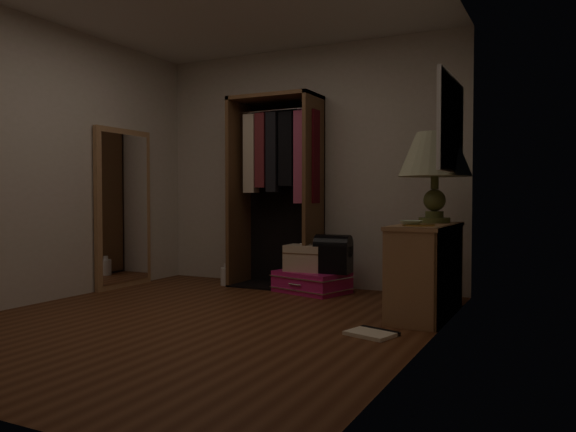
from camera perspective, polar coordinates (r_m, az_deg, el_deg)
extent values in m
plane|color=#532B17|center=(4.53, -8.96, -10.48)|extent=(4.00, 4.00, 0.00)
cube|color=beige|center=(6.17, 1.88, 5.00)|extent=(3.50, 0.02, 2.60)
cube|color=beige|center=(3.70, 13.70, 6.94)|extent=(0.02, 4.00, 2.60)
cube|color=beige|center=(5.64, -23.73, 5.11)|extent=(0.02, 4.00, 2.60)
cube|color=silver|center=(4.71, 16.24, 8.90)|extent=(0.03, 0.96, 0.76)
cube|color=black|center=(4.71, 16.23, 8.90)|extent=(0.03, 0.90, 0.70)
cube|color=silver|center=(4.68, 15.99, 5.12)|extent=(0.01, 0.88, 0.02)
cube|color=silver|center=(4.69, 16.00, 6.07)|extent=(0.01, 0.88, 0.02)
cube|color=silver|center=(4.70, 16.01, 7.02)|extent=(0.01, 0.88, 0.02)
cube|color=silver|center=(4.70, 16.01, 7.96)|extent=(0.01, 0.88, 0.02)
cube|color=silver|center=(4.71, 16.02, 8.90)|extent=(0.01, 0.88, 0.02)
cube|color=silver|center=(4.72, 16.03, 9.84)|extent=(0.01, 0.88, 0.02)
cube|color=silver|center=(4.73, 16.04, 10.77)|extent=(0.01, 0.88, 0.02)
cube|color=silver|center=(4.75, 16.05, 11.70)|extent=(0.01, 0.88, 0.02)
cube|color=silver|center=(4.76, 16.06, 12.62)|extent=(0.01, 0.88, 0.02)
cube|color=#A2744E|center=(4.23, 12.23, -6.23)|extent=(0.40, 0.03, 0.75)
cube|color=#A2744E|center=(5.27, 15.13, -4.64)|extent=(0.40, 0.03, 0.75)
cube|color=#A2744E|center=(4.80, 13.81, -9.08)|extent=(0.40, 1.04, 0.03)
cube|color=#A2744E|center=(4.73, 13.86, -3.00)|extent=(0.40, 1.04, 0.03)
cube|color=#A2744E|center=(4.72, 13.87, -1.01)|extent=(0.42, 1.12, 0.03)
cube|color=brown|center=(4.71, 16.10, -5.43)|extent=(0.02, 1.10, 0.75)
cube|color=#A2744E|center=(5.05, 14.58, -1.84)|extent=(0.36, 0.38, 0.13)
cube|color=gray|center=(4.34, 11.64, -8.18)|extent=(0.22, 0.04, 0.28)
cube|color=#4C3833|center=(4.38, 11.52, -8.04)|extent=(0.18, 0.03, 0.28)
cube|color=#B7AD99|center=(4.42, 11.81, -8.23)|extent=(0.20, 0.03, 0.24)
cube|color=brown|center=(4.46, 11.76, -7.89)|extent=(0.17, 0.03, 0.28)
cube|color=#3F4C59|center=(4.50, 12.01, -8.16)|extent=(0.19, 0.03, 0.22)
cube|color=gray|center=(4.55, 12.02, -7.82)|extent=(0.17, 0.03, 0.26)
cube|color=#59594C|center=(4.59, 12.11, -7.67)|extent=(0.16, 0.04, 0.27)
cube|color=#B2724C|center=(4.63, 12.37, -7.56)|extent=(0.18, 0.04, 0.27)
cube|color=beige|center=(4.67, 12.76, -7.26)|extent=(0.22, 0.04, 0.31)
cube|color=#332D38|center=(4.72, 12.57, -7.27)|extent=(0.16, 0.04, 0.29)
cube|color=gray|center=(4.77, 12.78, -7.29)|extent=(0.18, 0.03, 0.27)
cube|color=#4C3833|center=(4.81, 12.87, -7.53)|extent=(0.17, 0.03, 0.22)
cube|color=#B7AD99|center=(4.84, 13.13, -7.04)|extent=(0.20, 0.03, 0.29)
cube|color=brown|center=(4.89, 13.18, -7.17)|extent=(0.18, 0.04, 0.26)
cube|color=#3F4C59|center=(4.94, 13.54, -6.92)|extent=(0.22, 0.05, 0.28)
cube|color=gray|center=(4.99, 13.52, -7.06)|extent=(0.19, 0.04, 0.24)
cube|color=#59594C|center=(5.05, 13.70, -6.98)|extent=(0.20, 0.04, 0.24)
cube|color=#B2724C|center=(5.10, 13.62, -6.82)|extent=(0.16, 0.04, 0.25)
cube|color=beige|center=(5.14, 13.82, -6.44)|extent=(0.17, 0.03, 0.31)
cube|color=#332D38|center=(5.19, 13.94, -6.50)|extent=(0.17, 0.05, 0.28)
cube|color=brown|center=(6.26, -4.99, 2.43)|extent=(0.04, 0.50, 2.05)
cube|color=brown|center=(5.84, 2.64, 2.46)|extent=(0.04, 0.50, 2.05)
cube|color=brown|center=(6.13, -1.32, 11.89)|extent=(0.95, 0.50, 0.04)
cube|color=black|center=(6.25, -0.30, 2.44)|extent=(0.95, 0.02, 2.05)
cube|color=black|center=(6.12, -1.30, -7.10)|extent=(0.95, 0.50, 0.02)
cylinder|color=silver|center=(6.11, -1.32, 10.68)|extent=(0.87, 0.02, 0.02)
cube|color=beige|center=(6.18, -3.77, 6.32)|extent=(0.14, 0.13, 0.85)
cube|color=maroon|center=(6.11, -2.59, 6.64)|extent=(0.11, 0.16, 0.80)
cube|color=black|center=(6.04, -1.46, 6.46)|extent=(0.12, 0.15, 0.85)
cube|color=black|center=(5.97, -0.10, 6.82)|extent=(0.16, 0.11, 0.78)
cube|color=#BF4C72|center=(5.90, 1.28, 5.99)|extent=(0.12, 0.11, 0.96)
cube|color=#590F19|center=(5.84, 2.46, 6.03)|extent=(0.11, 0.16, 0.96)
cube|color=#A97C52|center=(6.28, -16.37, 0.76)|extent=(0.05, 0.80, 1.70)
cube|color=white|center=(6.26, -16.17, 0.75)|extent=(0.01, 0.68, 1.58)
cube|color=#D61A73|center=(5.76, 2.43, -6.68)|extent=(0.80, 0.66, 0.22)
cube|color=silver|center=(5.77, 2.43, -7.26)|extent=(0.82, 0.69, 0.01)
cube|color=silver|center=(5.75, 2.43, -6.10)|extent=(0.82, 0.69, 0.01)
cylinder|color=silver|center=(5.57, 0.72, -6.98)|extent=(0.16, 0.06, 0.02)
cube|color=beige|center=(5.74, 1.76, -4.29)|extent=(0.39, 0.28, 0.27)
cube|color=brown|center=(5.73, 1.76, -3.74)|extent=(0.40, 0.28, 0.01)
cylinder|color=silver|center=(5.72, 1.76, -2.86)|extent=(0.11, 0.02, 0.02)
cube|color=black|center=(5.61, 4.60, -4.42)|extent=(0.37, 0.25, 0.27)
cylinder|color=black|center=(5.60, 4.61, -3.05)|extent=(0.37, 0.25, 0.23)
cylinder|color=#4A5429|center=(5.01, 14.64, -0.41)|extent=(0.33, 0.33, 0.04)
cylinder|color=#4A5429|center=(5.01, 14.65, 0.16)|extent=(0.19, 0.19, 0.06)
sphere|color=#4A5429|center=(5.01, 14.66, 1.56)|extent=(0.24, 0.24, 0.19)
cylinder|color=#4A5429|center=(5.01, 14.68, 3.28)|extent=(0.08, 0.08, 0.11)
cone|color=beige|center=(5.02, 14.70, 6.07)|extent=(0.78, 0.78, 0.38)
cone|color=#EAEECE|center=(5.02, 14.70, 6.07)|extent=(0.70, 0.70, 0.36)
cylinder|color=#B08E43|center=(4.46, 13.13, -0.88)|extent=(0.30, 0.30, 0.01)
imported|color=#ABCEB0|center=(4.44, 12.41, -0.71)|extent=(0.19, 0.19, 0.04)
cylinder|color=silver|center=(6.25, -6.24, -6.12)|extent=(0.16, 0.16, 0.19)
cylinder|color=silver|center=(6.23, -6.25, -5.04)|extent=(0.07, 0.07, 0.05)
cube|color=#F4E9CD|center=(4.07, 8.48, -11.71)|extent=(0.38, 0.33, 0.03)
cube|color=black|center=(4.16, 9.32, -11.43)|extent=(0.32, 0.13, 0.03)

